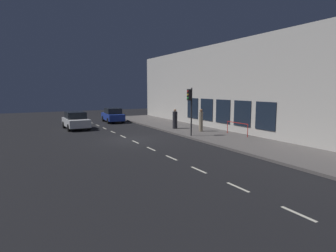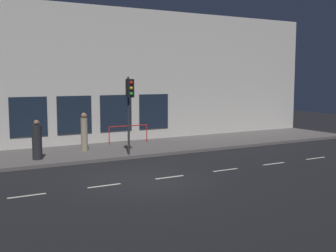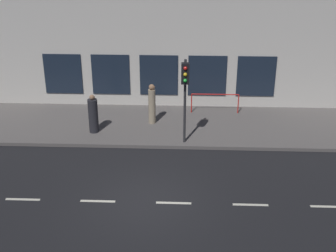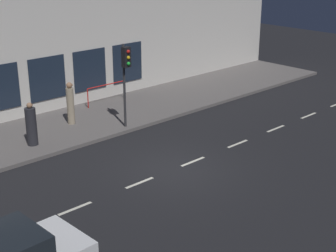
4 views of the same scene
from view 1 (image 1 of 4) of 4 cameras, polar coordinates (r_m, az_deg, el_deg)
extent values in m
plane|color=black|center=(20.82, -7.59, -2.76)|extent=(60.00, 60.00, 0.00)
cube|color=#5B5654|center=(23.70, 6.70, -1.32)|extent=(4.50, 32.00, 0.15)
cube|color=beige|center=(24.97, 11.69, 7.58)|extent=(0.60, 32.00, 7.58)
cube|color=#192333|center=(21.38, 19.01, 1.92)|extent=(0.04, 1.87, 2.01)
cube|color=#192333|center=(23.05, 14.69, 2.45)|extent=(0.04, 1.87, 2.01)
cube|color=#192333|center=(24.84, 10.98, 2.90)|extent=(0.04, 1.87, 2.01)
cube|color=#192333|center=(26.71, 7.77, 3.28)|extent=(0.04, 1.87, 2.01)
cube|color=#192333|center=(28.66, 4.98, 3.60)|extent=(0.04, 1.87, 2.01)
cube|color=beige|center=(9.58, 24.74, -15.74)|extent=(0.12, 1.20, 0.01)
cube|color=beige|center=(11.21, 13.89, -11.85)|extent=(0.12, 1.20, 0.01)
cube|color=beige|center=(13.15, 6.21, -8.77)|extent=(0.12, 1.20, 0.01)
cube|color=beige|center=(15.29, 0.68, -6.41)|extent=(0.12, 1.20, 0.01)
cube|color=beige|center=(17.56, -3.43, -4.61)|extent=(0.12, 1.20, 0.01)
cube|color=beige|center=(19.90, -6.57, -3.20)|extent=(0.12, 1.20, 0.01)
cube|color=beige|center=(22.31, -9.03, -2.09)|extent=(0.12, 1.20, 0.01)
cube|color=beige|center=(24.75, -11.01, -1.20)|extent=(0.12, 1.20, 0.01)
cube|color=beige|center=(27.22, -12.63, -0.46)|extent=(0.12, 1.20, 0.01)
cube|color=beige|center=(29.72, -13.98, 0.15)|extent=(0.12, 1.20, 0.01)
cube|color=beige|center=(32.23, -15.12, 0.67)|extent=(0.12, 1.20, 0.01)
cylinder|color=#2D2D30|center=(21.38, 4.73, 2.83)|extent=(0.10, 0.10, 3.61)
cube|color=black|center=(21.21, 4.35, 6.28)|extent=(0.26, 0.32, 0.84)
sphere|color=red|center=(21.14, 4.03, 6.96)|extent=(0.15, 0.15, 0.15)
sphere|color=gold|center=(21.14, 4.03, 6.28)|extent=(0.15, 0.15, 0.15)
sphere|color=green|center=(21.15, 4.02, 5.60)|extent=(0.15, 0.15, 0.15)
cube|color=silver|center=(27.39, -18.02, 0.72)|extent=(1.95, 3.91, 0.70)
cube|color=black|center=(27.48, -18.14, 2.10)|extent=(1.68, 2.05, 0.60)
cylinder|color=black|center=(26.46, -15.64, -0.09)|extent=(0.24, 0.65, 0.64)
cylinder|color=black|center=(26.10, -19.30, -0.34)|extent=(0.24, 0.65, 0.64)
cylinder|color=black|center=(28.77, -16.81, 0.45)|extent=(0.24, 0.65, 0.64)
cylinder|color=black|center=(28.44, -20.19, 0.23)|extent=(0.24, 0.65, 0.64)
cube|color=#1E389E|center=(32.06, -11.05, 1.88)|extent=(1.92, 4.06, 0.70)
cube|color=black|center=(31.85, -11.01, 3.02)|extent=(1.62, 2.14, 0.60)
cylinder|color=black|center=(33.10, -12.90, 1.46)|extent=(0.25, 0.65, 0.64)
cylinder|color=black|center=(33.48, -10.23, 1.60)|extent=(0.25, 0.65, 0.64)
cylinder|color=black|center=(30.71, -11.92, 1.03)|extent=(0.25, 0.65, 0.64)
cylinder|color=black|center=(31.11, -9.06, 1.18)|extent=(0.25, 0.65, 0.64)
cylinder|color=#232328|center=(25.32, 1.41, 1.20)|extent=(0.44, 0.44, 1.52)
sphere|color=#936B4C|center=(25.24, 1.42, 3.17)|extent=(0.22, 0.22, 0.22)
cube|color=#936B4C|center=(25.15, 1.53, 3.15)|extent=(0.06, 0.04, 0.06)
cylinder|color=gray|center=(23.78, 6.64, 0.87)|extent=(0.42, 0.42, 1.62)
sphere|color=#936B4C|center=(23.70, 6.67, 3.12)|extent=(0.26, 0.26, 0.26)
cube|color=#936B4C|center=(23.58, 6.74, 3.10)|extent=(0.08, 0.07, 0.07)
cylinder|color=red|center=(21.54, 15.73, -0.95)|extent=(0.05, 0.05, 0.95)
cylinder|color=red|center=(23.20, 11.89, -0.24)|extent=(0.05, 0.05, 0.95)
cylinder|color=red|center=(22.30, 13.78, 0.63)|extent=(0.05, 2.25, 0.05)
camera|label=2|loc=(26.83, -42.59, 5.61)|focal=45.94mm
camera|label=3|loc=(19.61, -49.19, 20.60)|focal=50.00mm
camera|label=4|loc=(31.52, -38.22, 13.44)|focal=54.83mm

